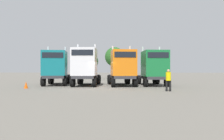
% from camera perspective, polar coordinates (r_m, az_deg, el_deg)
% --- Properties ---
extents(ground, '(200.00, 200.00, 0.00)m').
position_cam_1_polar(ground, '(19.38, -2.56, -5.06)').
color(ground, slate).
extents(semi_truck_teal, '(3.46, 6.10, 4.35)m').
position_cam_1_polar(semi_truck_teal, '(22.15, -16.25, 0.61)').
color(semi_truck_teal, '#333338').
rests_on(semi_truck_teal, ground).
extents(semi_truck_white, '(2.70, 5.83, 4.53)m').
position_cam_1_polar(semi_truck_white, '(20.53, -7.88, 0.93)').
color(semi_truck_white, '#333338').
rests_on(semi_truck_white, ground).
extents(semi_truck_orange, '(3.48, 6.38, 4.32)m').
position_cam_1_polar(semi_truck_orange, '(20.38, 3.07, 0.64)').
color(semi_truck_orange, '#333338').
rests_on(semi_truck_orange, ground).
extents(semi_truck_green, '(3.17, 6.00, 4.31)m').
position_cam_1_polar(semi_truck_green, '(21.14, 12.12, 0.68)').
color(semi_truck_green, '#333338').
rests_on(semi_truck_green, ground).
extents(visitor_in_hivis, '(0.45, 0.44, 1.77)m').
position_cam_1_polar(visitor_in_hivis, '(16.17, 16.31, -2.42)').
color(visitor_in_hivis, black).
rests_on(visitor_in_hivis, ground).
extents(traffic_cone_near, '(0.36, 0.36, 0.65)m').
position_cam_1_polar(traffic_cone_near, '(19.63, -24.05, -4.05)').
color(traffic_cone_near, '#F2590C').
rests_on(traffic_cone_near, ground).
extents(oak_far_left, '(3.21, 3.21, 5.09)m').
position_cam_1_polar(oak_far_left, '(39.69, -6.39, 2.57)').
color(oak_far_left, '#4C3823').
rests_on(oak_far_left, ground).
extents(oak_far_centre, '(3.77, 3.77, 6.17)m').
position_cam_1_polar(oak_far_centre, '(37.82, 0.76, 3.90)').
color(oak_far_centre, '#4C3823').
rests_on(oak_far_centre, ground).
extents(oak_far_right, '(2.99, 2.99, 4.87)m').
position_cam_1_polar(oak_far_right, '(38.11, 10.89, 2.49)').
color(oak_far_right, '#4C3823').
rests_on(oak_far_right, ground).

